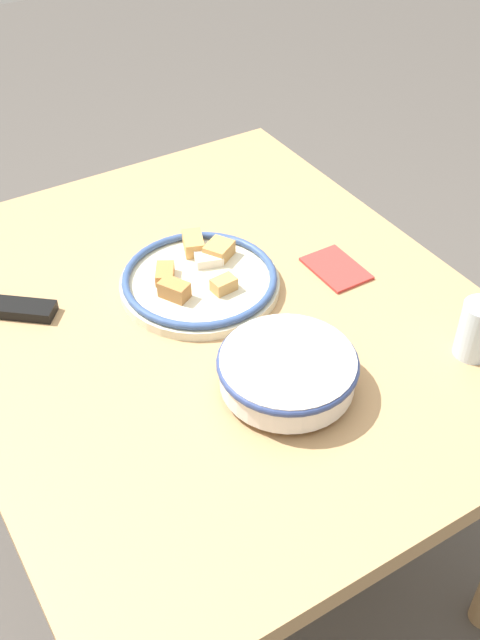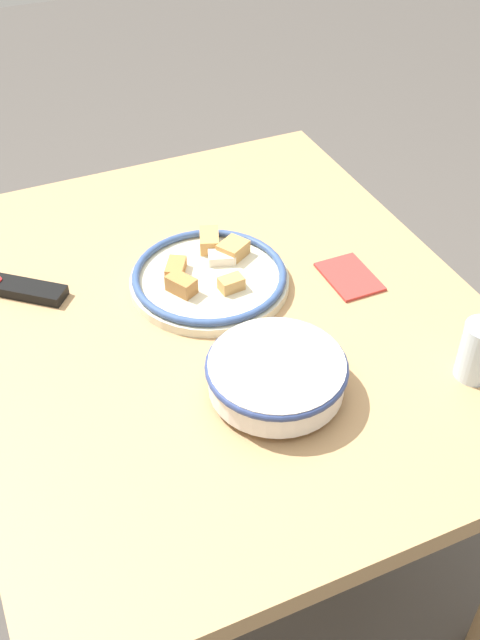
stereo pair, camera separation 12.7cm
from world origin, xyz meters
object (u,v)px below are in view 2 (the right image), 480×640
object	(u,v)px
food_plate	(209,277)
tv_remote	(25,289)
noodle_bowl	(276,375)
drinking_glass	(479,351)

from	to	relation	value
food_plate	tv_remote	world-z (taller)	food_plate
noodle_bowl	tv_remote	world-z (taller)	noodle_bowl
tv_remote	drinking_glass	world-z (taller)	drinking_glass
food_plate	tv_remote	bearing A→B (deg)	71.09
noodle_bowl	drinking_glass	world-z (taller)	drinking_glass
food_plate	tv_remote	xyz separation A→B (m)	(0.11, 0.32, -0.01)
drinking_glass	food_plate	bearing A→B (deg)	37.50
noodle_bowl	drinking_glass	size ratio (longest dim) A/B	2.17
tv_remote	drinking_glass	distance (m)	0.80
drinking_glass	tv_remote	bearing A→B (deg)	51.05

